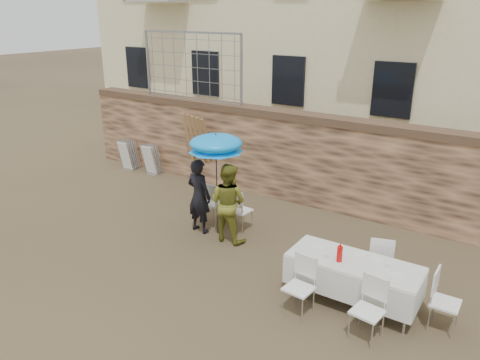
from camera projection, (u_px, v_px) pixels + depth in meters
The scene contains 17 objects.
ground at pixel (152, 287), 8.16m from camera, with size 80.00×80.00×0.00m, color brown.
stone_wall at pixel (288, 156), 11.71m from camera, with size 13.00×0.50×2.20m, color #866043.
chain_link_fence at pixel (192, 67), 12.57m from camera, with size 3.20×0.06×1.80m, color gray, non-canonical shape.
man_suit at pixel (199, 196), 9.96m from camera, with size 0.60×0.39×1.64m, color black.
woman_dress at pixel (228, 203), 9.57m from camera, with size 0.81×0.63×1.67m, color #9B9C2F.
umbrella at pixel (216, 146), 9.45m from camera, with size 1.13×1.13×2.07m.
couple_chair_left at pixel (215, 202), 10.51m from camera, with size 0.48×0.48×0.96m, color white, non-canonical shape.
couple_chair_right at pixel (241, 209), 10.15m from camera, with size 0.48×0.48×0.96m, color white, non-canonical shape.
banquet_table at pixel (354, 263), 7.49m from camera, with size 2.10×0.85×0.78m.
soda_bottle at pixel (340, 254), 7.42m from camera, with size 0.09×0.09×0.26m, color red.
table_chair_front_left at pixel (299, 287), 7.30m from camera, with size 0.48×0.48×0.96m, color white, non-canonical shape.
table_chair_front_right at pixel (368, 310), 6.73m from camera, with size 0.48×0.48×0.96m, color white, non-canonical shape.
table_chair_back at pixel (380, 259), 8.10m from camera, with size 0.48×0.48×0.96m, color white, non-canonical shape.
table_chair_side at pixel (446, 302), 6.93m from camera, with size 0.48×0.48×0.96m, color white, non-canonical shape.
chair_stack_left at pixel (133, 153), 14.18m from camera, with size 0.46×0.47×0.92m, color white, non-canonical shape.
chair_stack_right at pixel (155, 158), 13.72m from camera, with size 0.46×0.40×0.92m, color white, non-canonical shape.
wood_planks at pixel (199, 148), 12.77m from camera, with size 0.70×0.20×2.00m, color #A37749, non-canonical shape.
Camera 1 is at (5.14, -5.03, 4.55)m, focal length 35.00 mm.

